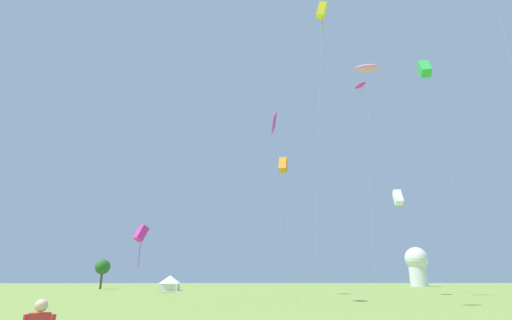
% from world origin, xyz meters
% --- Properties ---
extents(kite_magenta_parafoil, '(1.92, 3.22, 34.62)m').
position_xyz_m(kite_magenta_parafoil, '(18.91, 56.43, 34.12)').
color(kite_magenta_parafoil, '#E02DA3').
rests_on(kite_magenta_parafoil, ground).
extents(kite_white_box, '(2.03, 2.03, 14.34)m').
position_xyz_m(kite_white_box, '(20.82, 50.27, 13.16)').
color(kite_white_box, white).
rests_on(kite_white_box, ground).
extents(kite_orange_box, '(2.05, 3.58, 19.55)m').
position_xyz_m(kite_orange_box, '(4.65, 51.85, 18.29)').
color(kite_orange_box, orange).
rests_on(kite_orange_box, ground).
extents(kite_yellow_box, '(2.54, 0.98, 26.06)m').
position_xyz_m(kite_yellow_box, '(5.76, 25.92, 25.17)').
color(kite_yellow_box, yellow).
rests_on(kite_yellow_box, ground).
extents(kite_pink_parafoil, '(3.94, 2.06, 31.89)m').
position_xyz_m(kite_pink_parafoil, '(16.51, 45.71, 31.22)').
color(kite_pink_parafoil, pink).
rests_on(kite_pink_parafoil, ground).
extents(kite_magenta_diamond, '(2.02, 2.79, 19.01)m').
position_xyz_m(kite_magenta_diamond, '(1.97, 33.61, 17.51)').
color(kite_magenta_diamond, '#E02DA3').
rests_on(kite_magenta_diamond, ground).
extents(kite_green_box, '(2.62, 3.26, 32.69)m').
position_xyz_m(kite_green_box, '(24.86, 45.53, 31.15)').
color(kite_green_box, green).
rests_on(kite_green_box, ground).
extents(kite_magenta_box, '(2.37, 2.41, 10.32)m').
position_xyz_m(kite_magenta_box, '(-17.37, 59.13, 8.95)').
color(kite_magenta_box, '#E02DA3').
rests_on(kite_magenta_box, ground).
extents(festival_tent_center, '(4.13, 4.13, 2.68)m').
position_xyz_m(festival_tent_center, '(-14.69, 72.11, 1.49)').
color(festival_tent_center, white).
rests_on(festival_tent_center, ground).
extents(observatory_dome, '(6.40, 6.40, 10.80)m').
position_xyz_m(observatory_dome, '(48.28, 109.07, 6.01)').
color(observatory_dome, white).
rests_on(observatory_dome, ground).
extents(tree_distant_left, '(3.12, 3.12, 6.07)m').
position_xyz_m(tree_distant_left, '(-31.20, 83.22, 4.45)').
color(tree_distant_left, brown).
rests_on(tree_distant_left, ground).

